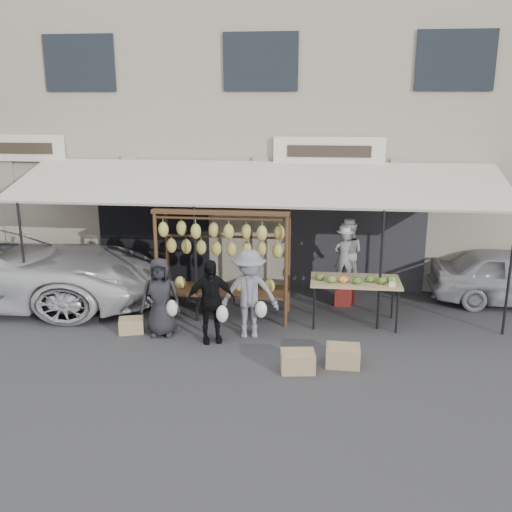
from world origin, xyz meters
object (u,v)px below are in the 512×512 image
Objects in this scene: vendor_left at (344,258)px; crate_near_a at (298,361)px; customer_left at (161,297)px; produce_table at (355,282)px; banana_rack at (223,242)px; customer_right at (249,294)px; customer_mid at (210,301)px; crate_far at (131,325)px; crate_near_b at (343,356)px; vendor_right at (348,253)px.

crate_near_a is (-0.80, -3.18, -0.88)m from vendor_left.
vendor_left is 0.79× the size of customer_left.
customer_left reaches higher than produce_table.
banana_rack is 1.58× the size of customer_right.
customer_mid reaches higher than customer_left.
customer_left reaches higher than crate_far.
banana_rack is at bearing 37.97° from customer_left.
vendor_left reaches higher than crate_near_b.
vendor_right is 3.46m from customer_mid.
vendor_right is 3.59m from crate_near_a.
banana_rack reaches higher than vendor_left.
crate_near_b is (-0.08, -2.89, -0.88)m from vendor_left.
produce_table is 1.13m from vendor_left.
crate_near_b is at bearing 21.37° from crate_near_a.
crate_near_b is at bearing 82.98° from vendor_left.
vendor_right reaches higher than customer_right.
customer_right is at bearing 5.54° from customer_mid.
vendor_right reaches higher than crate_near_a.
customer_mid reaches higher than crate_far.
customer_left is at bearing 25.07° from vendor_left.
vendor_right reaches higher than produce_table.
customer_mid is at bearing 36.51° from vendor_left.
vendor_left reaches higher than crate_far.
vendor_left is 0.21m from vendor_right.
produce_table is 1.03× the size of customer_right.
crate_near_a reaches higher than crate_far.
vendor_right is at bearing 75.00° from crate_near_a.
vendor_left reaches higher than customer_left.
customer_left is at bearing 150.57° from customer_mid.
crate_far is at bearing 174.52° from customer_right.
customer_left is (-1.01, -1.01, -0.83)m from banana_rack.
customer_left is 3.28× the size of crate_far.
vendor_left is (-0.19, 1.10, 0.17)m from produce_table.
vendor_right is 0.87× the size of customer_left.
banana_rack is 2.03× the size of vendor_right.
crate_near_b is (0.73, 0.29, 0.00)m from crate_near_a.
banana_rack is 2.22× the size of vendor_left.
produce_table is at bearing 81.54° from crate_near_b.
produce_table is 3.79× the size of crate_far.
crate_near_b is at bearing -38.56° from customer_right.
vendor_right is at bearing 86.84° from crate_near_b.
produce_table is 1.30m from vendor_right.
customer_left is at bearing -134.85° from banana_rack.
customer_mid is (-0.04, -1.19, -0.80)m from banana_rack.
customer_left is at bearing 176.66° from customer_right.
vendor_right is 3.21m from crate_near_b.
banana_rack reaches higher than produce_table.
produce_table is 3.09× the size of crate_near_b.
crate_near_a is at bearing -61.27° from customer_right.
vendor_left is at bearing 23.42° from customer_left.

